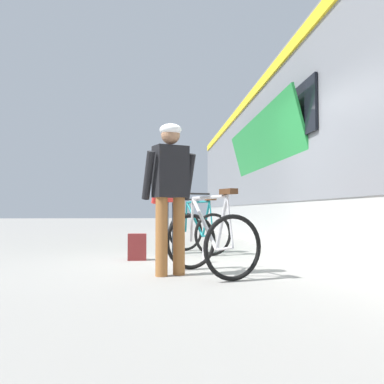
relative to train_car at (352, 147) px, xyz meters
name	(u,v)px	position (x,y,z in m)	size (l,w,h in m)	color
ground_plane	(188,266)	(-3.27, -1.95, -1.97)	(80.00, 80.00, 0.00)	gray
train_car	(352,147)	(0.00, 0.00, 0.00)	(3.25, 20.80, 3.88)	slate
cyclist_near_in_dark	(170,184)	(-3.54, -2.79, -0.91)	(0.66, 0.47, 1.76)	#935B2D
cyclist_far_in_red	(170,193)	(-3.45, -0.25, -0.91)	(0.66, 0.48, 1.76)	#4C515B
bicycle_near_silver	(210,240)	(-3.07, -2.77, -1.56)	(1.05, 1.25, 0.99)	black
bicycle_far_teal	(199,230)	(-2.94, -0.20, -1.56)	(1.07, 1.26, 0.99)	black
backpack_on_platform	(137,247)	(-3.99, -1.21, -1.77)	(0.28, 0.18, 0.40)	maroon
water_bottle_near_the_bikes	(205,255)	(-3.00, -1.58, -1.86)	(0.07, 0.07, 0.21)	silver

